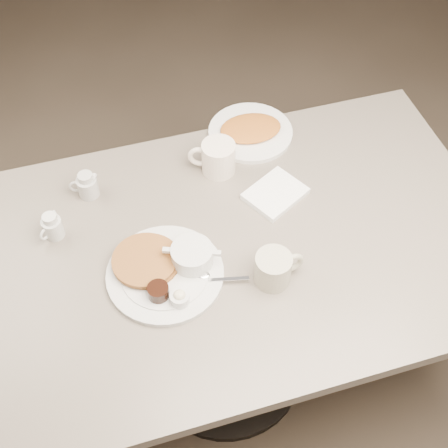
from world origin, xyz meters
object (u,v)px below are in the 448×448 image
object	(u,v)px
coffee_mug_near	(274,268)
coffee_mug_far	(217,158)
creamer_left	(52,227)
hash_plate	(250,131)
creamer_right	(87,185)
diner_table	(226,280)
main_plate	(167,268)

from	to	relation	value
coffee_mug_near	coffee_mug_far	world-z (taller)	coffee_mug_far
coffee_mug_near	creamer_left	bearing A→B (deg)	150.02
creamer_left	hash_plate	xyz separation A→B (m)	(0.63, 0.22, -0.02)
creamer_right	hash_plate	xyz separation A→B (m)	(0.52, 0.10, -0.02)
coffee_mug_far	creamer_right	distance (m)	0.38
hash_plate	creamer_left	bearing A→B (deg)	-160.59
diner_table	creamer_left	xyz separation A→B (m)	(-0.44, 0.17, 0.21)
main_plate	hash_plate	size ratio (longest dim) A/B	1.44
creamer_left	creamer_right	world-z (taller)	same
main_plate	coffee_mug_far	distance (m)	0.39
main_plate	coffee_mug_near	size ratio (longest dim) A/B	2.93
hash_plate	main_plate	bearing A→B (deg)	-130.36
creamer_left	hash_plate	size ratio (longest dim) A/B	0.29
coffee_mug_near	coffee_mug_far	bearing A→B (deg)	94.46
creamer_left	hash_plate	world-z (taller)	creamer_left
diner_table	coffee_mug_far	world-z (taller)	coffee_mug_far
creamer_left	coffee_mug_far	bearing A→B (deg)	12.33
main_plate	creamer_left	xyz separation A→B (m)	(-0.27, 0.21, 0.01)
coffee_mug_far	creamer_left	bearing A→B (deg)	-167.67
diner_table	creamer_right	distance (m)	0.48
coffee_mug_far	hash_plate	bearing A→B (deg)	39.26
diner_table	coffee_mug_near	size ratio (longest dim) A/B	11.03
main_plate	coffee_mug_far	world-z (taller)	coffee_mug_far
diner_table	main_plate	xyz separation A→B (m)	(-0.17, -0.04, 0.19)
coffee_mug_far	coffee_mug_near	bearing A→B (deg)	-85.54
creamer_right	coffee_mug_far	bearing A→B (deg)	-1.99
diner_table	creamer_left	distance (m)	0.51
diner_table	creamer_left	world-z (taller)	creamer_left
diner_table	hash_plate	bearing A→B (deg)	63.34
coffee_mug_near	creamer_right	world-z (taller)	coffee_mug_near
hash_plate	coffee_mug_far	bearing A→B (deg)	-140.74
main_plate	creamer_right	xyz separation A→B (m)	(-0.16, 0.33, 0.01)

